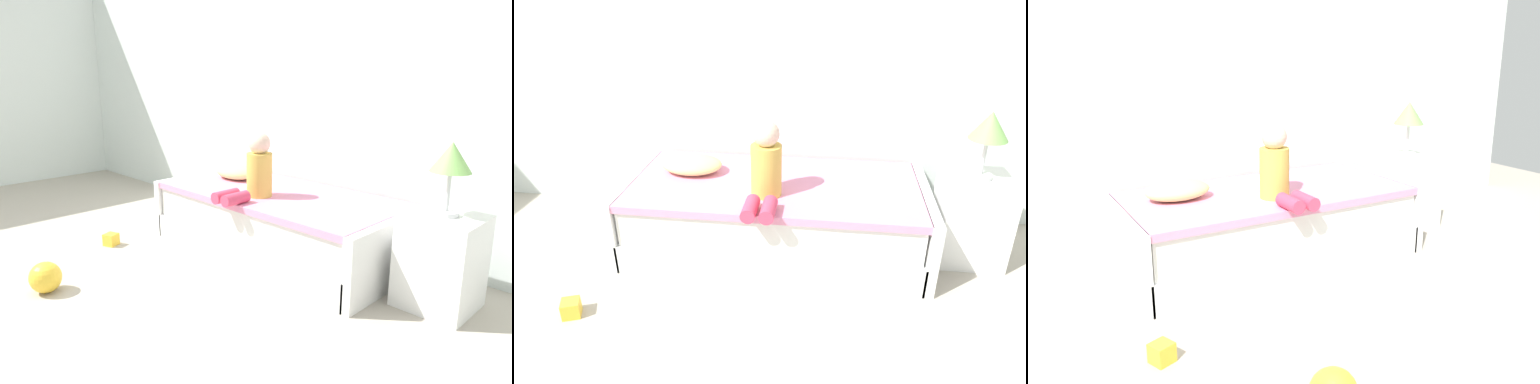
# 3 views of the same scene
# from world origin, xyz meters

# --- Properties ---
(wall_rear) EXTENTS (7.20, 0.10, 2.90)m
(wall_rear) POSITION_xyz_m (0.00, 2.60, 1.45)
(wall_rear) COLOR silver
(wall_rear) RESTS_ON ground
(bed) EXTENTS (2.11, 1.00, 0.50)m
(bed) POSITION_xyz_m (0.54, 2.00, 0.25)
(bed) COLOR white
(bed) RESTS_ON ground
(nightstand) EXTENTS (0.44, 0.44, 0.60)m
(nightstand) POSITION_xyz_m (1.89, 2.04, 0.30)
(nightstand) COLOR white
(nightstand) RESTS_ON ground
(table_lamp) EXTENTS (0.24, 0.24, 0.45)m
(table_lamp) POSITION_xyz_m (1.89, 2.04, 0.94)
(table_lamp) COLOR silver
(table_lamp) RESTS_ON nightstand
(child_figure) EXTENTS (0.20, 0.51, 0.50)m
(child_figure) POSITION_xyz_m (0.51, 1.77, 0.70)
(child_figure) COLOR gold
(child_figure) RESTS_ON bed
(pillow) EXTENTS (0.44, 0.30, 0.13)m
(pillow) POSITION_xyz_m (-0.08, 2.10, 0.56)
(pillow) COLOR #F2E58C
(pillow) RESTS_ON bed
(toy_block) EXTENTS (0.13, 0.13, 0.10)m
(toy_block) POSITION_xyz_m (-0.55, 1.07, 0.05)
(toy_block) COLOR yellow
(toy_block) RESTS_ON ground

